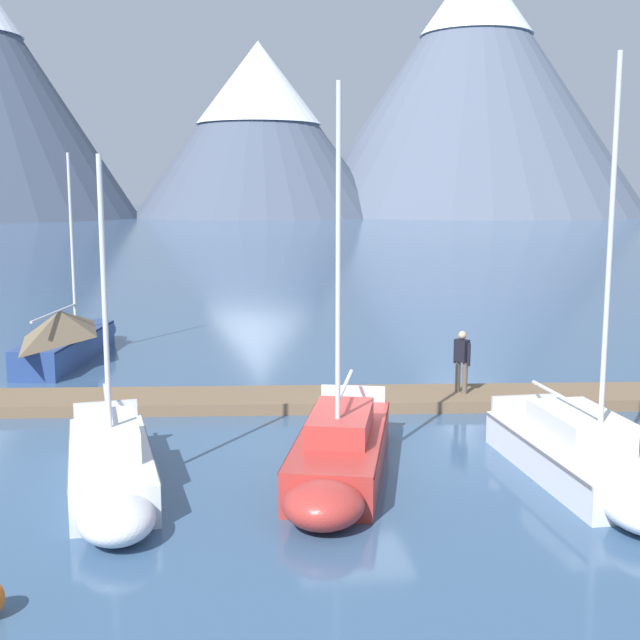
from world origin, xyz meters
TOP-DOWN VIEW (x-y plane):
  - ground_plane at (0.00, 0.00)m, footprint 700.00×700.00m
  - mountain_central_massif at (6.73, 175.60)m, footprint 57.65×57.65m
  - mountain_shoulder_ridge at (59.34, 182.48)m, footprint 83.32×83.32m
  - dock at (0.00, 4.00)m, footprint 22.43×3.95m
  - sailboat_nearest_berth at (-7.97, 10.93)m, footprint 2.66×7.86m
  - sailboat_second_berth at (-4.96, -2.12)m, footprint 2.31×5.98m
  - sailboat_mid_dock_port at (-0.57, -1.80)m, footprint 3.06×6.43m
  - sailboat_mid_dock_starboard at (4.18, -2.67)m, footprint 2.09×6.23m
  - person_on_dock at (3.56, 3.70)m, footprint 0.38×0.53m

SIDE VIEW (x-z plane):
  - ground_plane at x=0.00m, z-range 0.00..0.00m
  - dock at x=0.00m, z-range 0.00..0.30m
  - sailboat_second_berth at x=-4.96m, z-range -2.64..3.69m
  - sailboat_mid_dock_starboard at x=4.18m, z-range -3.54..4.59m
  - sailboat_mid_dock_port at x=-0.57m, z-range -3.29..4.39m
  - sailboat_nearest_berth at x=-7.97m, z-range -2.64..4.33m
  - person_on_dock at x=3.56m, z-range 0.42..2.11m
  - mountain_central_massif at x=6.73m, z-range 1.05..40.20m
  - mountain_shoulder_ridge at x=59.34m, z-range 0.65..62.27m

